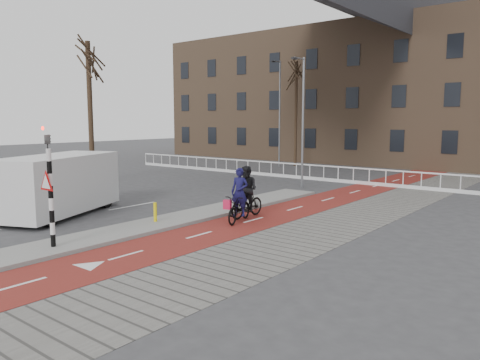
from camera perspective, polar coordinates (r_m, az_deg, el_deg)
The scene contains 15 objects.
ground at distance 15.53m, azimuth -14.19°, elevation -7.11°, with size 120.00×120.00×0.00m, color #38383A.
bike_lane at distance 22.10m, azimuth 9.46°, elevation -2.68°, with size 2.50×60.00×0.01m, color maroon.
sidewalk at distance 20.91m, azimuth 16.19°, elevation -3.45°, with size 3.00×60.00×0.01m, color slate.
curb_island at distance 18.61m, azimuth -5.67°, elevation -4.33°, with size 1.80×16.00×0.12m, color gray.
traffic_signal at distance 14.57m, azimuth -22.20°, elevation -0.40°, with size 0.80×0.80×3.68m.
bollard at distance 17.39m, azimuth -10.30°, elevation -3.86°, with size 0.12×0.12×0.70m, color yellow.
cyclist_near at distance 17.48m, azimuth -0.06°, elevation -2.94°, with size 1.21×2.08×2.04m.
cyclist_far at distance 18.25m, azimuth 0.87°, elevation -2.01°, with size 0.88×1.91×2.03m.
van at distance 20.06m, azimuth -21.33°, elevation -0.45°, with size 4.32×6.03×2.41m.
railing at distance 31.32m, azimuth 5.32°, elevation 0.89°, with size 28.00×0.10×0.99m.
townhouse_row at distance 43.89m, azimuth 18.79°, elevation 12.20°, with size 46.00×10.00×15.90m.
tree_left at distance 29.87m, azimuth -17.78°, elevation 7.79°, with size 0.30×0.30×8.45m, color black.
tree_mid at distance 39.16m, azimuth 6.82°, elevation 7.98°, with size 0.25×0.25×8.55m, color black.
streetlight_near at distance 26.34m, azimuth 7.67°, elevation 6.81°, with size 0.12×0.12×7.19m, color slate.
streetlight_left at distance 38.14m, azimuth 4.85°, elevation 7.96°, with size 0.12×0.12×8.47m, color slate.
Camera 1 is at (12.04, -9.04, 3.82)m, focal length 35.00 mm.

